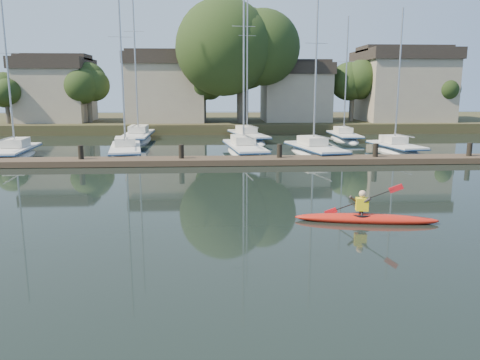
{
  "coord_description": "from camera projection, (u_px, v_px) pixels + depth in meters",
  "views": [
    {
      "loc": [
        -0.99,
        -14.29,
        4.56
      ],
      "look_at": [
        -0.05,
        2.76,
        1.2
      ],
      "focal_mm": 35.0,
      "sensor_mm": 36.0,
      "label": 1
    }
  ],
  "objects": [
    {
      "name": "sailboat_0",
      "position": [
        15.0,
        160.0,
        31.69
      ],
      "size": [
        2.77,
        7.67,
        11.91
      ],
      "rotation": [
        0.0,
        0.0,
        0.09
      ],
      "color": "silver",
      "rests_on": "ground"
    },
    {
      "name": "sailboat_6",
      "position": [
        248.0,
        141.0,
        42.29
      ],
      "size": [
        3.83,
        9.99,
        15.54
      ],
      "rotation": [
        0.0,
        0.0,
        0.19
      ],
      "color": "silver",
      "rests_on": "ground"
    },
    {
      "name": "kayak",
      "position": [
        365.0,
        217.0,
        16.17
      ],
      "size": [
        4.95,
        1.47,
        1.57
      ],
      "rotation": [
        0.0,
        0.0,
        -0.17
      ],
      "color": "#B02D0D",
      "rests_on": "ground"
    },
    {
      "name": "shore",
      "position": [
        236.0,
        100.0,
        53.87
      ],
      "size": [
        90.0,
        25.25,
        12.75
      ],
      "color": "#31371B",
      "rests_on": "ground"
    },
    {
      "name": "ground",
      "position": [
        246.0,
        233.0,
        14.94
      ],
      "size": [
        160.0,
        160.0,
        0.0
      ],
      "primitive_type": "plane",
      "color": "black",
      "rests_on": "ground"
    },
    {
      "name": "sailboat_1",
      "position": [
        126.0,
        157.0,
        32.6
      ],
      "size": [
        3.41,
        8.61,
        13.71
      ],
      "rotation": [
        0.0,
        0.0,
        0.16
      ],
      "color": "silver",
      "rests_on": "ground"
    },
    {
      "name": "sailboat_2",
      "position": [
        244.0,
        156.0,
        33.34
      ],
      "size": [
        3.19,
        9.24,
        14.99
      ],
      "rotation": [
        0.0,
        0.0,
        0.12
      ],
      "color": "silver",
      "rests_on": "ground"
    },
    {
      "name": "sailboat_7",
      "position": [
        344.0,
        141.0,
        42.28
      ],
      "size": [
        2.0,
        7.4,
        11.9
      ],
      "rotation": [
        0.0,
        0.0,
        -0.01
      ],
      "color": "silver",
      "rests_on": "ground"
    },
    {
      "name": "sailboat_4",
      "position": [
        395.0,
        154.0,
        34.16
      ],
      "size": [
        3.03,
        6.87,
        11.29
      ],
      "rotation": [
        0.0,
        0.0,
        0.16
      ],
      "color": "silver",
      "rests_on": "ground"
    },
    {
      "name": "dock",
      "position": [
        231.0,
        161.0,
        28.61
      ],
      "size": [
        34.0,
        2.0,
        1.8
      ],
      "color": "#4A3B2A",
      "rests_on": "ground"
    },
    {
      "name": "sailboat_3",
      "position": [
        314.0,
        157.0,
        32.71
      ],
      "size": [
        3.75,
        8.38,
        13.09
      ],
      "rotation": [
        0.0,
        0.0,
        0.21
      ],
      "color": "silver",
      "rests_on": "ground"
    },
    {
      "name": "sailboat_5",
      "position": [
        138.0,
        143.0,
        41.48
      ],
      "size": [
        2.47,
        9.73,
        16.04
      ],
      "rotation": [
        0.0,
        0.0,
        0.02
      ],
      "color": "silver",
      "rests_on": "ground"
    }
  ]
}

